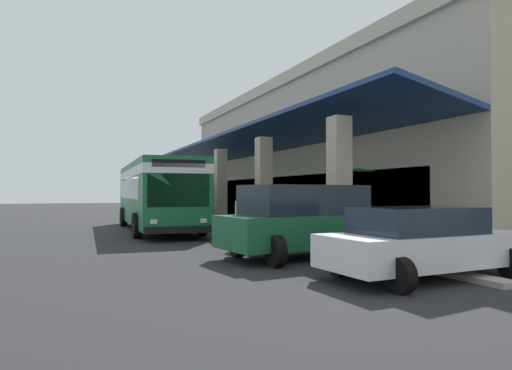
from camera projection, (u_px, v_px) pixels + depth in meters
The scene contains 8 objects.
ground at pixel (279, 225), 25.25m from camera, with size 120.00×120.00×0.00m, color #262628.
curb_strip at pixel (223, 226), 23.41m from camera, with size 32.72×0.50×0.12m, color #9E998E.
plaza_building at pixel (376, 156), 27.24m from camera, with size 27.57×17.22×7.87m.
transit_bus at pixel (157, 191), 21.54m from camera, with size 11.31×3.15×3.34m.
parked_sedan_white at pixel (422, 242), 9.40m from camera, with size 2.58×4.48×1.47m.
parked_suv_green at pixel (306, 220), 12.44m from camera, with size 3.09×5.00×1.97m.
pedestrian at pixel (243, 218), 14.34m from camera, with size 0.68×0.40×1.74m.
potted_palm at pixel (349, 221), 15.69m from camera, with size 2.04×1.96×2.64m.
Camera 1 is at (22.78, -3.05, 1.77)m, focal length 32.05 mm.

